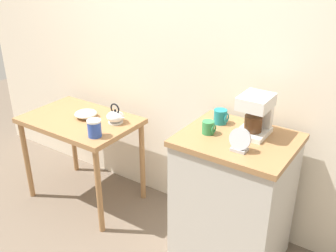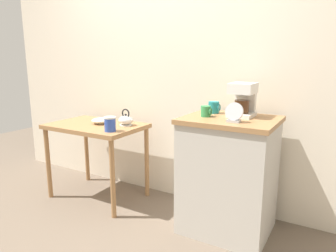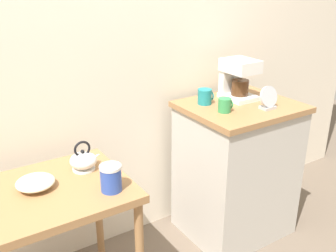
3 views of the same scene
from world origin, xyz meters
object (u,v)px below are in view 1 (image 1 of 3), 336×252
(teakettle, at_px, (116,117))
(table_clock, at_px, (240,141))
(bowl_stoneware, at_px, (86,114))
(canister_enamel, at_px, (94,128))
(mug_tall_green, at_px, (208,127))
(coffee_maker, at_px, (256,113))
(mug_dark_teal, at_px, (221,117))

(teakettle, distance_m, table_clock, 1.14)
(bowl_stoneware, bearing_deg, table_clock, -5.52)
(canister_enamel, distance_m, table_clock, 1.10)
(bowl_stoneware, distance_m, canister_enamel, 0.36)
(teakettle, xyz_separation_m, table_clock, (1.11, -0.19, 0.19))
(bowl_stoneware, bearing_deg, teakettle, 12.44)
(teakettle, xyz_separation_m, mug_tall_green, (0.85, -0.09, 0.17))
(mug_tall_green, height_order, table_clock, table_clock)
(bowl_stoneware, distance_m, table_clock, 1.40)
(teakettle, height_order, mug_tall_green, mug_tall_green)
(coffee_maker, relative_size, mug_tall_green, 3.10)
(mug_dark_teal, bearing_deg, teakettle, -174.00)
(bowl_stoneware, distance_m, coffee_maker, 1.39)
(bowl_stoneware, bearing_deg, canister_enamel, -35.14)
(bowl_stoneware, xyz_separation_m, mug_tall_green, (1.12, -0.03, 0.19))
(table_clock, bearing_deg, canister_enamel, -176.07)
(canister_enamel, bearing_deg, mug_tall_green, 11.93)
(teakettle, bearing_deg, mug_tall_green, -6.06)
(coffee_maker, distance_m, table_clock, 0.28)
(teakettle, relative_size, table_clock, 1.20)
(canister_enamel, height_order, mug_dark_teal, mug_dark_teal)
(canister_enamel, relative_size, coffee_maker, 0.50)
(mug_tall_green, distance_m, table_clock, 0.28)
(mug_dark_teal, bearing_deg, table_clock, -46.64)
(teakettle, distance_m, coffee_maker, 1.13)
(coffee_maker, relative_size, mug_dark_teal, 2.72)
(coffee_maker, height_order, mug_dark_teal, coffee_maker)
(bowl_stoneware, height_order, mug_tall_green, mug_tall_green)
(coffee_maker, height_order, table_clock, coffee_maker)
(teakettle, bearing_deg, mug_dark_teal, 6.00)
(canister_enamel, bearing_deg, coffee_maker, 17.66)
(table_clock, bearing_deg, teakettle, 170.27)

